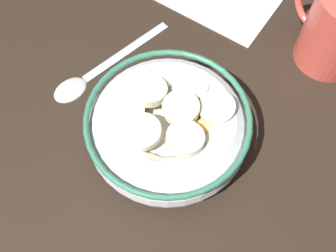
{
  "coord_description": "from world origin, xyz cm",
  "views": [
    {
      "loc": [
        -15.67,
        10.31,
        39.53
      ],
      "look_at": [
        0.0,
        0.0,
        3.0
      ],
      "focal_mm": 44.42,
      "sensor_mm": 36.0,
      "label": 1
    }
  ],
  "objects": [
    {
      "name": "cereal_bowl",
      "position": [
        0.02,
        -0.05,
        2.76
      ],
      "size": [
        16.26,
        16.26,
        5.92
      ],
      "color": "silver",
      "rests_on": "ground_plane"
    },
    {
      "name": "spoon",
      "position": [
        11.44,
        3.23,
        0.33
      ],
      "size": [
        4.13,
        16.26,
        0.8
      ],
      "color": "#B7B7BC",
      "rests_on": "ground_plane"
    },
    {
      "name": "ground_plane",
      "position": [
        0.0,
        0.0,
        -1.0
      ],
      "size": [
        131.48,
        131.48,
        2.0
      ],
      "primitive_type": "cube",
      "color": "black"
    }
  ]
}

